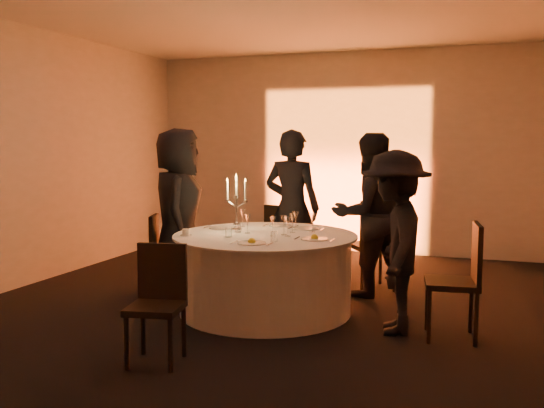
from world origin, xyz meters
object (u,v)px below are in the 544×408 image
(banquet_table, at_px, (265,273))
(chair_front, at_px, (158,296))
(chair_back_left, at_px, (283,238))
(chair_right, at_px, (462,274))
(guest_left, at_px, (178,210))
(candelabra, at_px, (236,211))
(guest_back_left, at_px, (292,208))
(coffee_cup, at_px, (186,233))
(chair_left, at_px, (163,248))
(guest_back_right, at_px, (369,215))
(guest_right, at_px, (395,242))
(chair_back_right, at_px, (375,239))

(banquet_table, height_order, chair_front, chair_front)
(chair_back_left, xyz_separation_m, chair_right, (2.12, -1.60, 0.05))
(guest_left, height_order, candelabra, guest_left)
(chair_front, bearing_deg, chair_back_left, 78.27)
(guest_back_left, bearing_deg, coffee_cup, 71.94)
(chair_back_left, xyz_separation_m, coffee_cup, (-0.43, -1.69, 0.29))
(banquet_table, xyz_separation_m, chair_right, (1.86, -0.23, 0.18))
(coffee_cup, bearing_deg, banquet_table, 24.42)
(chair_left, xyz_separation_m, candelabra, (1.01, -0.28, 0.50))
(guest_back_left, bearing_deg, chair_right, 149.10)
(guest_back_left, bearing_deg, candelabra, 79.38)
(chair_right, height_order, guest_back_right, guest_back_right)
(chair_right, xyz_separation_m, guest_right, (-0.57, 0.01, 0.24))
(chair_right, bearing_deg, chair_left, -108.91)
(chair_right, height_order, guest_right, guest_right)
(banquet_table, height_order, chair_back_left, chair_back_left)
(banquet_table, xyz_separation_m, candelabra, (-0.36, 0.14, 0.59))
(banquet_table, bearing_deg, chair_back_left, 101.07)
(coffee_cup, bearing_deg, guest_left, 122.44)
(chair_right, bearing_deg, guest_right, -98.52)
(guest_back_right, relative_size, candelabra, 3.02)
(chair_left, bearing_deg, chair_right, -120.01)
(chair_back_right, distance_m, guest_left, 2.23)
(chair_right, bearing_deg, chair_front, -66.89)
(guest_left, bearing_deg, banquet_table, -134.53)
(guest_back_right, bearing_deg, coffee_cup, 0.09)
(candelabra, bearing_deg, chair_front, -88.38)
(chair_front, relative_size, guest_right, 0.55)
(chair_right, height_order, candelabra, candelabra)
(chair_back_right, relative_size, candelabra, 1.77)
(chair_back_left, height_order, guest_right, guest_right)
(chair_left, height_order, chair_front, chair_front)
(chair_back_right, distance_m, guest_right, 1.48)
(chair_front, bearing_deg, chair_left, 107.92)
(chair_back_right, bearing_deg, guest_right, 73.08)
(chair_back_left, bearing_deg, chair_right, 153.04)
(guest_back_right, height_order, coffee_cup, guest_back_right)
(chair_back_right, bearing_deg, coffee_cup, 10.56)
(guest_back_right, bearing_deg, chair_back_right, -141.02)
(guest_back_right, relative_size, guest_right, 1.10)
(guest_back_right, bearing_deg, chair_front, 25.02)
(guest_right, xyz_separation_m, coffee_cup, (-1.98, -0.10, -0.00))
(chair_left, height_order, guest_right, guest_right)
(chair_right, xyz_separation_m, chair_front, (-2.17, -1.29, -0.06))
(candelabra, bearing_deg, coffee_cup, -126.37)
(banquet_table, distance_m, guest_right, 1.37)
(chair_left, relative_size, coffee_cup, 7.77)
(guest_left, distance_m, guest_back_left, 1.31)
(guest_left, xyz_separation_m, guest_back_left, (1.13, 0.66, -0.00))
(chair_back_right, height_order, guest_back_left, guest_back_left)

